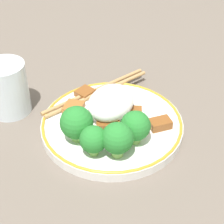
# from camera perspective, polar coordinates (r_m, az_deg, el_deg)

# --- Properties ---
(ground_plane) EXTENTS (3.00, 3.00, 0.00)m
(ground_plane) POSITION_cam_1_polar(r_m,az_deg,el_deg) (0.61, 0.00, -2.61)
(ground_plane) COLOR #665B51
(plate) EXTENTS (0.23, 0.23, 0.02)m
(plate) POSITION_cam_1_polar(r_m,az_deg,el_deg) (0.61, 0.00, -1.92)
(plate) COLOR white
(plate) RESTS_ON ground_plane
(rice_mound) EXTENTS (0.09, 0.07, 0.04)m
(rice_mound) POSITION_cam_1_polar(r_m,az_deg,el_deg) (0.61, -0.16, 1.45)
(rice_mound) COLOR white
(rice_mound) RESTS_ON plate
(broccoli_back_left) EXTENTS (0.05, 0.05, 0.06)m
(broccoli_back_left) POSITION_cam_1_polar(r_m,az_deg,el_deg) (0.55, -5.41, -1.69)
(broccoli_back_left) COLOR #7FB756
(broccoli_back_left) RESTS_ON plate
(broccoli_back_center) EXTENTS (0.04, 0.04, 0.05)m
(broccoli_back_center) POSITION_cam_1_polar(r_m,az_deg,el_deg) (0.53, -2.86, -4.24)
(broccoli_back_center) COLOR #7FB756
(broccoli_back_center) RESTS_ON plate
(broccoli_back_right) EXTENTS (0.05, 0.05, 0.06)m
(broccoli_back_right) POSITION_cam_1_polar(r_m,az_deg,el_deg) (0.53, 0.83, -4.09)
(broccoli_back_right) COLOR #7FB756
(broccoli_back_right) RESTS_ON plate
(broccoli_mid_left) EXTENTS (0.05, 0.05, 0.05)m
(broccoli_mid_left) POSITION_cam_1_polar(r_m,az_deg,el_deg) (0.55, 3.59, -2.18)
(broccoli_mid_left) COLOR #7FB756
(broccoli_mid_left) RESTS_ON plate
(meat_near_front) EXTENTS (0.03, 0.03, 0.01)m
(meat_near_front) POSITION_cam_1_polar(r_m,az_deg,el_deg) (0.66, -4.13, 2.97)
(meat_near_front) COLOR brown
(meat_near_front) RESTS_ON plate
(meat_near_left) EXTENTS (0.04, 0.04, 0.01)m
(meat_near_left) POSITION_cam_1_polar(r_m,az_deg,el_deg) (0.64, -0.77, 1.77)
(meat_near_left) COLOR #995B28
(meat_near_left) RESTS_ON plate
(meat_near_right) EXTENTS (0.04, 0.04, 0.01)m
(meat_near_right) POSITION_cam_1_polar(r_m,az_deg,el_deg) (0.59, -0.29, -1.90)
(meat_near_right) COLOR brown
(meat_near_right) RESTS_ON plate
(meat_near_back) EXTENTS (0.04, 0.03, 0.01)m
(meat_near_back) POSITION_cam_1_polar(r_m,az_deg,el_deg) (0.63, -5.70, 0.90)
(meat_near_back) COLOR #995B28
(meat_near_back) RESTS_ON plate
(meat_on_rice_edge) EXTENTS (0.03, 0.03, 0.01)m
(meat_on_rice_edge) POSITION_cam_1_polar(r_m,az_deg,el_deg) (0.62, 3.44, -0.01)
(meat_on_rice_edge) COLOR brown
(meat_on_rice_edge) RESTS_ON plate
(meat_mid_left) EXTENTS (0.04, 0.04, 0.01)m
(meat_mid_left) POSITION_cam_1_polar(r_m,az_deg,el_deg) (0.59, 7.34, -1.78)
(meat_mid_left) COLOR brown
(meat_mid_left) RESTS_ON plate
(chopsticks) EXTENTS (0.20, 0.11, 0.01)m
(chopsticks) POSITION_cam_1_polar(r_m,az_deg,el_deg) (0.66, -2.37, 3.09)
(chopsticks) COLOR #AD8451
(chopsticks) RESTS_ON plate
(drinking_glass) EXTENTS (0.07, 0.07, 0.09)m
(drinking_glass) POSITION_cam_1_polar(r_m,az_deg,el_deg) (0.65, -15.67, 3.49)
(drinking_glass) COLOR silver
(drinking_glass) RESTS_ON ground_plane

